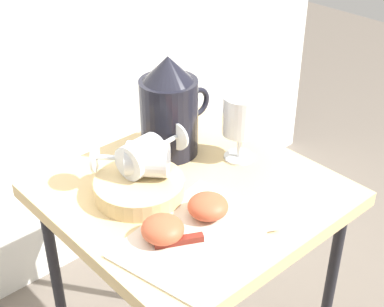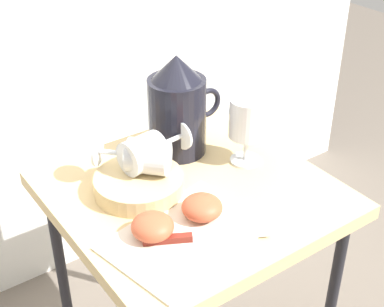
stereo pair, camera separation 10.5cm
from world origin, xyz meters
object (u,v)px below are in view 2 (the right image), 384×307
(table, at_px, (192,216))
(pitcher, at_px, (178,114))
(wine_glass_upright, at_px, (247,121))
(wine_glass_tipped_near, at_px, (145,152))
(basket_tray, at_px, (139,184))
(apple_half_left, at_px, (153,226))
(knife, at_px, (187,238))
(wine_glass_tipped_far, at_px, (145,156))
(apple_half_right, at_px, (202,207))

(table, relative_size, pitcher, 3.04)
(wine_glass_upright, bearing_deg, wine_glass_tipped_near, 165.80)
(pitcher, bearing_deg, wine_glass_tipped_near, -151.19)
(basket_tray, relative_size, apple_half_left, 2.34)
(basket_tray, distance_m, knife, 0.18)
(pitcher, bearing_deg, basket_tray, -150.07)
(basket_tray, bearing_deg, wine_glass_tipped_near, 34.48)
(pitcher, distance_m, wine_glass_tipped_far, 0.15)
(wine_glass_tipped_near, xyz_separation_m, knife, (-0.04, -0.19, -0.06))
(basket_tray, distance_m, apple_half_right, 0.15)
(basket_tray, bearing_deg, pitcher, 29.93)
(basket_tray, height_order, wine_glass_tipped_near, wine_glass_tipped_near)
(wine_glass_upright, distance_m, knife, 0.30)
(wine_glass_tipped_near, relative_size, apple_half_left, 2.00)
(table, height_order, apple_half_left, apple_half_left)
(wine_glass_upright, relative_size, wine_glass_tipped_near, 0.98)
(wine_glass_tipped_far, height_order, apple_half_left, wine_glass_tipped_far)
(wine_glass_upright, height_order, wine_glass_tipped_near, wine_glass_upright)
(wine_glass_tipped_near, xyz_separation_m, wine_glass_tipped_far, (-0.01, -0.01, -0.00))
(basket_tray, relative_size, wine_glass_upright, 1.20)
(basket_tray, xyz_separation_m, wine_glass_tipped_near, (0.03, 0.02, 0.05))
(pitcher, height_order, wine_glass_upright, pitcher)
(table, relative_size, wine_glass_tipped_near, 4.49)
(wine_glass_tipped_near, relative_size, wine_glass_tipped_far, 1.00)
(basket_tray, relative_size, knife, 0.87)
(wine_glass_tipped_far, xyz_separation_m, apple_half_right, (0.03, -0.14, -0.04))
(pitcher, xyz_separation_m, apple_half_right, (-0.10, -0.22, -0.06))
(pitcher, xyz_separation_m, knife, (-0.16, -0.26, -0.08))
(wine_glass_tipped_far, distance_m, apple_half_left, 0.16)
(table, relative_size, wine_glass_upright, 4.59)
(apple_half_left, xyz_separation_m, apple_half_right, (0.10, -0.01, 0.00))
(wine_glass_upright, relative_size, apple_half_left, 1.95)
(pitcher, xyz_separation_m, wine_glass_tipped_far, (-0.13, -0.08, -0.02))
(apple_half_right, relative_size, knife, 0.37)
(apple_half_right, bearing_deg, wine_glass_tipped_near, 98.21)
(table, distance_m, pitcher, 0.22)
(table, relative_size, knife, 3.33)
(apple_half_right, bearing_deg, apple_half_left, 177.12)
(knife, bearing_deg, wine_glass_tipped_near, 79.24)
(wine_glass_tipped_far, xyz_separation_m, apple_half_left, (-0.07, -0.14, -0.04))
(basket_tray, relative_size, apple_half_right, 2.34)
(wine_glass_upright, bearing_deg, knife, -150.21)
(table, height_order, pitcher, pitcher)
(pitcher, height_order, wine_glass_tipped_far, pitcher)
(wine_glass_tipped_far, bearing_deg, apple_half_right, -78.56)
(pitcher, height_order, apple_half_left, pitcher)
(apple_half_left, relative_size, knife, 0.37)
(basket_tray, height_order, pitcher, pitcher)
(wine_glass_upright, relative_size, wine_glass_tipped_far, 0.97)
(basket_tray, height_order, knife, basket_tray)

